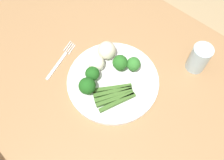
{
  "coord_description": "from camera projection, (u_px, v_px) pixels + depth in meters",
  "views": [
    {
      "loc": [
        0.26,
        -0.27,
        1.43
      ],
      "look_at": [
        0.02,
        -0.0,
        0.77
      ],
      "focal_mm": 38.61,
      "sensor_mm": 36.0,
      "label": 1
    }
  ],
  "objects": [
    {
      "name": "ground_plane",
      "position": [
        110.0,
        138.0,
        1.45
      ],
      "size": [
        6.0,
        6.0,
        0.02
      ],
      "primitive_type": "cube",
      "color": "tan"
    },
    {
      "name": "dining_table",
      "position": [
        109.0,
        92.0,
        0.88
      ],
      "size": [
        1.4,
        0.81,
        0.75
      ],
      "color": "#9E754C",
      "rests_on": "ground_plane"
    },
    {
      "name": "plate",
      "position": [
        112.0,
        82.0,
        0.77
      ],
      "size": [
        0.29,
        0.29,
        0.01
      ],
      "primitive_type": "cylinder",
      "color": "white",
      "rests_on": "dining_table"
    },
    {
      "name": "asparagus_bundle",
      "position": [
        114.0,
        95.0,
        0.73
      ],
      "size": [
        0.11,
        0.13,
        0.01
      ],
      "rotation": [
        0.0,
        0.0,
        4.19
      ],
      "color": "#3D6626",
      "rests_on": "plate"
    },
    {
      "name": "broccoli_back_right",
      "position": [
        87.0,
        86.0,
        0.71
      ],
      "size": [
        0.05,
        0.05,
        0.06
      ],
      "color": "#4C7F2B",
      "rests_on": "plate"
    },
    {
      "name": "broccoli_front",
      "position": [
        120.0,
        63.0,
        0.75
      ],
      "size": [
        0.05,
        0.05,
        0.06
      ],
      "color": "#568E33",
      "rests_on": "plate"
    },
    {
      "name": "broccoli_right",
      "position": [
        134.0,
        64.0,
        0.75
      ],
      "size": [
        0.04,
        0.04,
        0.05
      ],
      "color": "#609E3D",
      "rests_on": "plate"
    },
    {
      "name": "broccoli_back",
      "position": [
        92.0,
        74.0,
        0.74
      ],
      "size": [
        0.04,
        0.04,
        0.05
      ],
      "color": "#4C7F2B",
      "rests_on": "plate"
    },
    {
      "name": "cauliflower_mid",
      "position": [
        107.0,
        50.0,
        0.78
      ],
      "size": [
        0.06,
        0.06,
        0.06
      ],
      "primitive_type": "sphere",
      "color": "beige",
      "rests_on": "plate"
    },
    {
      "name": "cauliflower_edge",
      "position": [
        97.0,
        63.0,
        0.76
      ],
      "size": [
        0.05,
        0.05,
        0.05
      ],
      "primitive_type": "sphere",
      "color": "white",
      "rests_on": "plate"
    },
    {
      "name": "fork",
      "position": [
        61.0,
        60.0,
        0.81
      ],
      "size": [
        0.06,
        0.16,
        0.0
      ],
      "rotation": [
        0.0,
        0.0,
        1.82
      ],
      "color": "silver",
      "rests_on": "dining_table"
    },
    {
      "name": "water_glass",
      "position": [
        199.0,
        58.0,
        0.76
      ],
      "size": [
        0.06,
        0.06,
        0.1
      ],
      "primitive_type": "cylinder",
      "color": "silver",
      "rests_on": "dining_table"
    }
  ]
}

